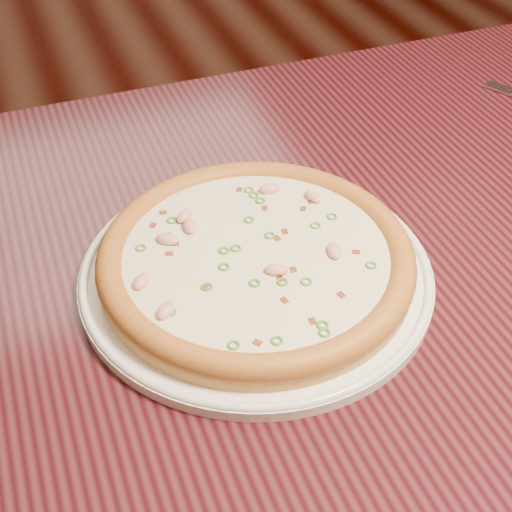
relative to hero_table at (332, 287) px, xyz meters
name	(u,v)px	position (x,y,z in m)	size (l,w,h in m)	color
ground	(335,294)	(0.33, 0.58, -0.65)	(9.00, 9.00, 0.00)	black
hero_table	(332,287)	(0.00, 0.00, 0.00)	(1.20, 0.80, 0.75)	black
plate	(256,271)	(-0.12, -0.05, 0.11)	(0.37, 0.37, 0.02)	white
pizza	(256,258)	(-0.12, -0.05, 0.13)	(0.33, 0.33, 0.03)	#CD894B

